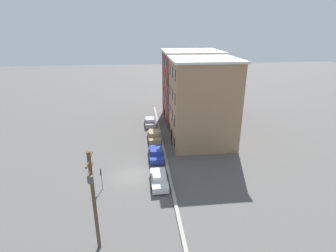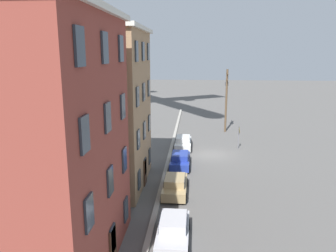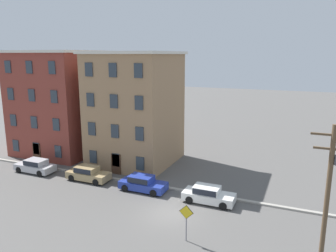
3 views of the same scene
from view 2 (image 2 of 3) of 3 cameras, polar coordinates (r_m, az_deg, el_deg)
ground_plane at (r=35.93m, az=7.58°, el=-4.94°), size 200.00×200.00×0.00m
kerb_strip at (r=35.95m, az=0.38°, el=-4.69°), size 56.00×0.36×0.16m
apartment_corner at (r=17.67m, az=-25.89°, el=-2.87°), size 10.24×10.23×12.88m
apartment_midblock at (r=27.29m, az=-13.69°, el=2.99°), size 9.08×9.50×12.74m
car_silver at (r=19.99m, az=0.93°, el=-17.51°), size 4.40×1.92×1.43m
car_tan at (r=25.91m, az=1.22°, el=-10.16°), size 4.40×1.92×1.43m
car_blue at (r=31.72m, az=2.12°, el=-5.82°), size 4.40×1.92×1.43m
car_white at (r=37.76m, az=2.66°, el=-2.79°), size 4.40×1.92×1.43m
caution_sign at (r=38.11m, az=12.22°, el=-1.35°), size 1.01×0.08×2.63m
utility_pole at (r=45.63m, az=10.13°, el=4.98°), size 2.40×0.44×8.64m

